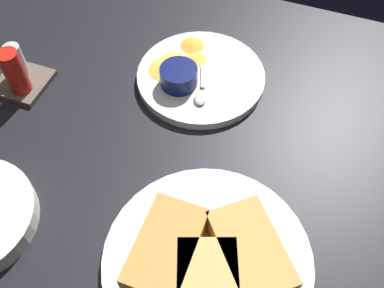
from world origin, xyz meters
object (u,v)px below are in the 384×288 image
sandwich_half_extra (250,253)px  spoon_by_gravy_ramekin (200,93)px  plate_chips_companion (201,77)px  condiment_caddy (18,73)px  plate_sandwich_main (207,260)px  ramekin_light_gravy (179,76)px  sandwich_half_near (166,250)px  ramekin_dark_sauce (257,262)px  spoon_by_dark_ramekin (215,270)px

sandwich_half_extra → spoon_by_gravy_ramekin: (25.99, 16.24, -2.04)cm
plate_chips_companion → condiment_caddy: 32.63cm
plate_sandwich_main → plate_chips_companion: (32.42, 12.63, 0.00)cm
plate_chips_companion → spoon_by_gravy_ramekin: spoon_by_gravy_ramekin is taller
ramekin_light_gravy → condiment_caddy: 28.54cm
plate_sandwich_main → spoon_by_gravy_ramekin: spoon_by_gravy_ramekin is taller
sandwich_half_near → sandwich_half_extra: size_ratio=0.90×
sandwich_half_extra → condiment_caddy: size_ratio=1.56×
ramekin_light_gravy → condiment_caddy: bearing=108.9°
sandwich_half_extra → sandwich_half_near: bearing=108.6°
sandwich_half_near → ramekin_dark_sauce: 11.96cm
ramekin_dark_sauce → plate_chips_companion: size_ratio=0.29×
plate_chips_companion → ramekin_light_gravy: ramekin_light_gravy is taller
plate_sandwich_main → sandwich_half_near: bearing=108.6°
plate_sandwich_main → plate_chips_companion: 34.80cm
condiment_caddy → spoon_by_dark_ramekin: bearing=-115.4°
ramekin_dark_sauce → spoon_by_gravy_ramekin: ramekin_dark_sauce is taller
sandwich_half_near → ramekin_light_gravy: size_ratio=1.99×
sandwich_half_near → plate_chips_companion: (34.17, 7.43, -3.20)cm
sandwich_half_near → plate_chips_companion: size_ratio=0.57×
ramekin_light_gravy → spoon_by_dark_ramekin: bearing=-150.5°
sandwich_half_extra → ramekin_light_gravy: sandwich_half_extra is taller
ramekin_dark_sauce → spoon_by_dark_ramekin: (-2.34, 4.90, -1.42)cm
plate_chips_companion → plate_sandwich_main: bearing=-158.7°
ramekin_light_gravy → sandwich_half_near: bearing=-161.3°
sandwich_half_near → spoon_by_dark_ramekin: 7.03cm
plate_chips_companion → ramekin_light_gravy: bearing=140.2°
sandwich_half_extra → spoon_by_dark_ramekin: size_ratio=1.55×
plate_sandwich_main → spoon_by_gravy_ramekin: size_ratio=2.94×
spoon_by_gravy_ramekin → condiment_caddy: condiment_caddy is taller
spoon_by_dark_ramekin → ramekin_light_gravy: size_ratio=1.42×
plate_sandwich_main → ramekin_light_gravy: ramekin_light_gravy is taller
plate_sandwich_main → sandwich_half_extra: size_ratio=1.95×
plate_chips_companion → ramekin_light_gravy: 5.29cm
plate_sandwich_main → sandwich_half_near: sandwich_half_near is taller
sandwich_half_near → spoon_by_gravy_ramekin: bearing=11.2°
sandwich_half_extra → ramekin_light_gravy: bearing=37.4°
spoon_by_gravy_ramekin → condiment_caddy: 32.56cm
condiment_caddy → sandwich_half_extra: bearing=-110.6°
spoon_by_dark_ramekin → ramekin_light_gravy: 34.70cm
sandwich_half_near → spoon_by_gravy_ramekin: size_ratio=1.36×
condiment_caddy → plate_chips_companion: bearing=-66.9°
ramekin_light_gravy → plate_sandwich_main: bearing=-151.7°
plate_sandwich_main → condiment_caddy: (19.67, 42.55, 2.61)cm
sandwich_half_near → ramekin_dark_sauce: bearing=-76.3°
ramekin_dark_sauce → ramekin_light_gravy: ramekin_light_gravy is taller
ramekin_light_gravy → plate_chips_companion: bearing=-39.8°
sandwich_half_extra → ramekin_light_gravy: size_ratio=2.21×
sandwich_half_extra → ramekin_light_gravy: 34.19cm
spoon_by_dark_ramekin → spoon_by_gravy_ramekin: 31.59cm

